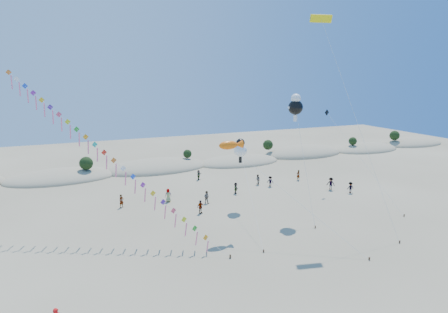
# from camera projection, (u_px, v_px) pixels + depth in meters

# --- Properties ---
(ground) EXTENTS (160.00, 160.00, 0.00)m
(ground) POSITION_uv_depth(u_px,v_px,m) (293.00, 307.00, 27.43)
(ground) COLOR #817559
(ground) RESTS_ON ground
(dune_ridge) EXTENTS (145.30, 11.49, 5.57)m
(dune_ridge) POSITION_uv_depth(u_px,v_px,m) (162.00, 168.00, 68.52)
(dune_ridge) COLOR gray
(dune_ridge) RESTS_ON ground
(kite_train) EXTENTS (19.21, 19.32, 17.88)m
(kite_train) POSITION_uv_depth(u_px,v_px,m) (101.00, 150.00, 38.37)
(kite_train) COLOR #3F2D1E
(kite_train) RESTS_ON ground
(fish_kite) EXTENTS (10.29, 12.09, 9.92)m
(fish_kite) POSITION_uv_depth(u_px,v_px,m) (231.00, 145.00, 39.50)
(fish_kite) COLOR #3F2D1E
(fish_kite) RESTS_ON ground
(cartoon_kite_low) EXTENTS (4.47, 13.98, 8.85)m
(cartoon_kite_low) POSITION_uv_depth(u_px,v_px,m) (240.00, 149.00, 47.49)
(cartoon_kite_low) COLOR #3F2D1E
(cartoon_kite_low) RESTS_ON ground
(cartoon_kite_high) EXTENTS (2.00, 6.90, 14.54)m
(cartoon_kite_high) POSITION_uv_depth(u_px,v_px,m) (296.00, 106.00, 44.47)
(cartoon_kite_high) COLOR #3F2D1E
(cartoon_kite_high) RESTS_ON ground
(parafoil_kite) EXTENTS (5.45, 9.84, 23.01)m
(parafoil_kite) POSITION_uv_depth(u_px,v_px,m) (322.00, 22.00, 39.85)
(parafoil_kite) COLOR #3F2D1E
(parafoil_kite) RESTS_ON ground
(dark_kite) EXTENTS (1.86, 14.17, 11.81)m
(dark_kite) POSITION_uv_depth(u_px,v_px,m) (348.00, 140.00, 51.73)
(dark_kite) COLOR #3F2D1E
(dark_kite) RESTS_ON ground
(beachgoers) EXTENTS (32.31, 16.12, 1.84)m
(beachgoers) POSITION_uv_depth(u_px,v_px,m) (251.00, 187.00, 54.33)
(beachgoers) COLOR slate
(beachgoers) RESTS_ON ground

